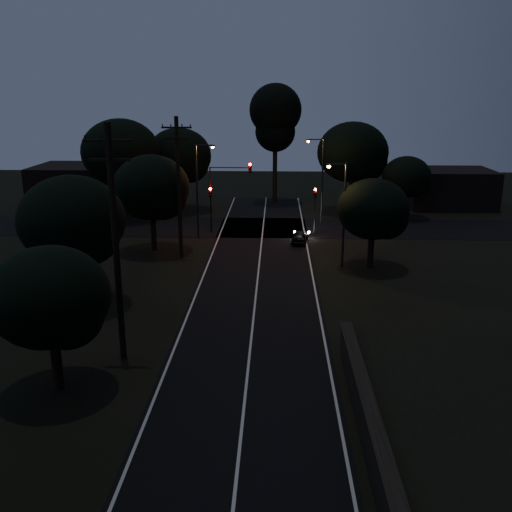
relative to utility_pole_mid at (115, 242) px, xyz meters
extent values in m
cube|color=black|center=(6.00, 7.00, -5.73)|extent=(8.00, 70.00, 0.02)
cube|color=black|center=(6.00, 27.00, -5.73)|extent=(60.00, 8.00, 0.02)
cube|color=beige|center=(6.00, 7.00, -5.71)|extent=(0.12, 70.00, 0.01)
cube|color=beige|center=(2.25, 7.00, -5.71)|extent=(0.12, 70.00, 0.01)
cube|color=beige|center=(9.75, 7.00, -5.71)|extent=(0.12, 70.00, 0.01)
cylinder|color=black|center=(0.00, 0.00, -0.24)|extent=(0.30, 0.30, 11.00)
cube|color=black|center=(0.00, 0.00, 4.46)|extent=(2.20, 0.12, 0.12)
cube|color=black|center=(0.00, 0.00, 3.66)|extent=(1.80, 0.12, 0.12)
cylinder|color=black|center=(0.00, 17.00, -0.49)|extent=(0.30, 0.30, 10.50)
cube|color=black|center=(0.00, 17.00, 3.96)|extent=(2.20, 0.12, 0.12)
cube|color=black|center=(0.00, 17.00, 3.16)|extent=(1.80, 0.12, 0.12)
cylinder|color=black|center=(-2.00, -3.00, -4.57)|extent=(0.44, 0.44, 2.33)
ellipsoid|color=black|center=(-2.00, -3.00, -1.55)|extent=(4.95, 4.95, 4.21)
sphere|color=black|center=(-1.13, -3.49, -2.05)|extent=(2.97, 2.97, 2.97)
cylinder|color=black|center=(-4.50, 7.00, -4.33)|extent=(0.44, 0.44, 2.82)
ellipsoid|color=black|center=(-4.50, 7.00, -0.63)|extent=(6.10, 6.10, 5.18)
sphere|color=black|center=(-3.43, 6.39, -1.24)|extent=(3.66, 3.66, 3.66)
cylinder|color=black|center=(-2.50, 19.00, -4.34)|extent=(0.44, 0.44, 2.79)
ellipsoid|color=black|center=(-2.50, 19.00, -0.72)|extent=(5.95, 5.95, 5.06)
sphere|color=black|center=(-1.46, 18.40, -1.31)|extent=(3.57, 3.57, 3.57)
cylinder|color=black|center=(-3.00, 35.00, -4.16)|extent=(0.44, 0.44, 3.15)
ellipsoid|color=black|center=(-3.00, 35.00, -0.05)|extent=(6.76, 6.76, 5.75)
sphere|color=black|center=(-1.82, 34.32, -0.72)|extent=(4.06, 4.06, 4.06)
cylinder|color=black|center=(-8.00, 31.00, -3.93)|extent=(0.44, 0.44, 3.61)
ellipsoid|color=black|center=(-8.00, 31.00, 0.72)|extent=(7.60, 7.60, 6.46)
sphere|color=black|center=(-6.67, 30.24, -0.04)|extent=(4.56, 4.56, 4.56)
cylinder|color=black|center=(15.00, 35.00, -4.04)|extent=(0.44, 0.44, 3.39)
ellipsoid|color=black|center=(15.00, 35.00, 0.39)|extent=(7.29, 7.29, 6.20)
sphere|color=black|center=(16.28, 34.27, -0.34)|extent=(4.38, 4.38, 4.38)
cylinder|color=black|center=(20.00, 32.00, -4.62)|extent=(0.44, 0.44, 2.25)
ellipsoid|color=black|center=(20.00, 32.00, -1.70)|extent=(4.79, 4.79, 4.07)
sphere|color=black|center=(20.84, 31.52, -2.17)|extent=(2.88, 2.88, 2.88)
cylinder|color=black|center=(14.00, 15.00, -4.55)|extent=(0.44, 0.44, 2.37)
ellipsoid|color=black|center=(14.00, 15.00, -1.47)|extent=(5.04, 5.04, 4.28)
sphere|color=black|center=(14.88, 14.50, -1.98)|extent=(3.02, 3.02, 3.02)
cylinder|color=black|center=(7.00, 40.00, -2.15)|extent=(0.50, 0.50, 7.17)
sphere|color=black|center=(7.00, 40.00, 4.43)|extent=(5.74, 5.74, 5.74)
sphere|color=black|center=(7.00, 40.00, 2.08)|extent=(4.43, 4.43, 4.43)
cube|color=black|center=(-14.00, 37.00, -3.54)|extent=(10.00, 8.00, 4.40)
cube|color=black|center=(26.00, 38.00, -3.74)|extent=(9.00, 7.00, 4.00)
cylinder|color=black|center=(1.40, 25.00, -4.14)|extent=(0.12, 0.12, 3.20)
cube|color=black|center=(1.40, 25.00, -2.09)|extent=(0.28, 0.22, 0.90)
sphere|color=#FF0705|center=(1.40, 24.87, -1.79)|extent=(0.22, 0.22, 0.22)
cylinder|color=black|center=(10.60, 25.00, -4.14)|extent=(0.12, 0.12, 3.20)
cube|color=black|center=(10.60, 25.00, -2.09)|extent=(0.28, 0.22, 0.90)
sphere|color=#FF0705|center=(10.60, 24.87, -1.79)|extent=(0.22, 0.22, 0.22)
cylinder|color=black|center=(1.40, 25.00, -3.24)|extent=(0.12, 0.12, 5.00)
cube|color=black|center=(4.90, 25.00, 0.06)|extent=(0.28, 0.22, 0.90)
sphere|color=#FF0705|center=(4.90, 24.87, 0.36)|extent=(0.22, 0.22, 0.22)
cube|color=black|center=(3.15, 25.00, 0.06)|extent=(3.50, 0.08, 0.08)
cylinder|color=black|center=(0.50, 23.00, -1.74)|extent=(0.16, 0.16, 8.00)
cube|color=black|center=(1.20, 23.00, 2.16)|extent=(1.40, 0.10, 0.10)
cube|color=black|center=(1.90, 23.00, 2.11)|extent=(0.35, 0.22, 0.12)
sphere|color=orange|center=(1.90, 23.00, 2.01)|extent=(0.26, 0.26, 0.26)
cylinder|color=black|center=(11.50, 29.00, -1.74)|extent=(0.16, 0.16, 8.00)
cube|color=black|center=(10.80, 29.00, 2.16)|extent=(1.40, 0.10, 0.10)
cube|color=black|center=(10.10, 29.00, 2.11)|extent=(0.35, 0.22, 0.12)
sphere|color=orange|center=(10.10, 29.00, 2.01)|extent=(0.26, 0.26, 0.26)
cylinder|color=black|center=(12.00, 15.00, -1.99)|extent=(0.16, 0.16, 7.50)
cube|color=black|center=(11.40, 15.00, 1.66)|extent=(1.20, 0.10, 0.10)
cube|color=black|center=(10.80, 15.00, 1.61)|extent=(0.35, 0.22, 0.12)
sphere|color=orange|center=(10.80, 15.00, 1.51)|extent=(0.26, 0.26, 0.26)
imported|color=black|center=(9.20, 21.67, -5.21)|extent=(1.70, 3.28, 1.06)
camera|label=1|loc=(7.23, -24.51, 6.57)|focal=40.00mm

